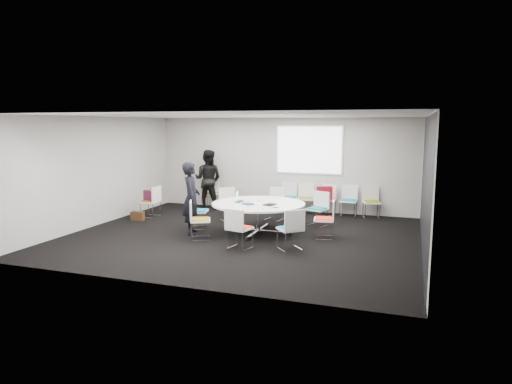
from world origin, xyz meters
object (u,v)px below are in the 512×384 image
(chair_back_c, at_px, (326,206))
(chair_person_back, at_px, (211,199))
(laptop, at_px, (241,202))
(chair_ring_f, at_px, (200,227))
(chair_ring_g, at_px, (239,236))
(chair_spare_left, at_px, (151,207))
(chair_back_e, at_px, (371,208))
(chair_ring_h, at_px, (290,237))
(chair_ring_e, at_px, (198,218))
(conference_table, at_px, (258,211))
(chair_back_d, at_px, (348,207))
(person_back, at_px, (208,179))
(chair_ring_d, at_px, (229,210))
(person_main, at_px, (191,198))
(chair_back_a, at_px, (289,203))
(chair_ring_b, at_px, (317,215))
(cup, at_px, (259,200))
(maroon_bag, at_px, (150,195))
(chair_back_b, at_px, (306,204))
(chair_ring_a, at_px, (324,227))
(brown_bag, at_px, (138,216))
(chair_ring_c, at_px, (274,210))

(chair_back_c, xyz_separation_m, chair_person_back, (-3.66, 0.02, 0.00))
(laptop, bearing_deg, chair_ring_f, 153.18)
(chair_ring_g, distance_m, laptop, 1.65)
(chair_spare_left, bearing_deg, chair_back_e, -71.13)
(chair_ring_h, xyz_separation_m, chair_back_e, (1.31, 3.94, 0.00))
(chair_ring_e, height_order, chair_ring_g, same)
(conference_table, relative_size, chair_back_c, 2.55)
(chair_ring_h, height_order, chair_back_d, same)
(chair_ring_e, bearing_deg, chair_back_d, 116.25)
(conference_table, distance_m, chair_ring_e, 1.60)
(conference_table, height_order, person_back, person_back)
(chair_ring_d, height_order, chair_person_back, same)
(person_main, bearing_deg, chair_back_e, -73.72)
(chair_back_a, distance_m, chair_back_d, 1.73)
(chair_ring_b, xyz_separation_m, chair_back_c, (-0.06, 1.50, 0.00))
(chair_ring_f, relative_size, chair_back_a, 1.00)
(person_back, distance_m, cup, 3.40)
(chair_ring_b, distance_m, chair_ring_f, 3.17)
(chair_ring_b, xyz_separation_m, maroon_bag, (-4.69, -0.40, 0.34))
(chair_back_b, bearing_deg, chair_ring_d, 30.56)
(chair_back_e, height_order, maroon_bag, chair_back_e)
(chair_ring_e, relative_size, chair_back_b, 1.00)
(chair_ring_d, height_order, chair_ring_g, same)
(conference_table, relative_size, chair_back_a, 2.55)
(chair_ring_e, distance_m, chair_ring_h, 2.94)
(chair_ring_b, height_order, chair_ring_g, same)
(chair_back_b, xyz_separation_m, person_main, (-2.04, -3.32, 0.59))
(chair_ring_b, relative_size, maroon_bag, 2.20)
(chair_ring_d, distance_m, cup, 1.56)
(chair_ring_a, height_order, chair_ring_f, same)
(chair_back_e, bearing_deg, chair_ring_b, 36.89)
(chair_ring_e, height_order, brown_bag, chair_ring_e)
(person_main, bearing_deg, chair_ring_c, -57.58)
(chair_back_b, distance_m, chair_back_c, 0.59)
(chair_ring_g, bearing_deg, person_back, 134.89)
(chair_ring_e, height_order, person_back, person_back)
(chair_back_c, distance_m, cup, 2.80)
(chair_ring_g, distance_m, chair_back_d, 4.57)
(chair_ring_e, height_order, chair_back_b, same)
(chair_ring_g, height_order, cup, chair_ring_g)
(brown_bag, bearing_deg, chair_back_d, 24.41)
(chair_back_e, distance_m, maroon_bag, 6.24)
(chair_ring_f, height_order, person_back, person_back)
(person_back, bearing_deg, chair_back_c, 178.28)
(chair_back_a, bearing_deg, chair_spare_left, 10.98)
(chair_back_c, bearing_deg, chair_ring_h, 110.60)
(conference_table, bearing_deg, chair_ring_h, -47.59)
(chair_person_back, relative_size, person_back, 0.48)
(chair_ring_e, height_order, chair_person_back, same)
(maroon_bag, bearing_deg, chair_person_back, 63.00)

